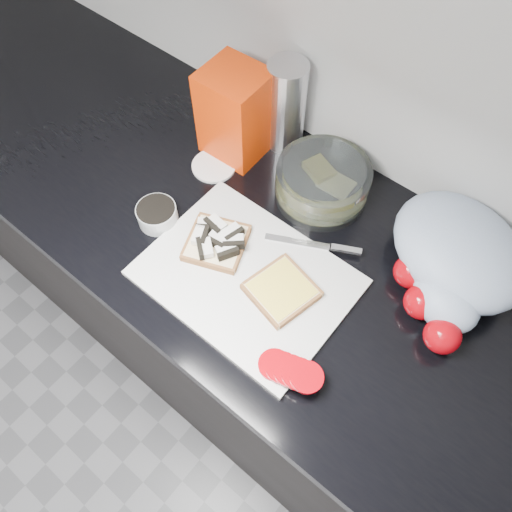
{
  "coord_description": "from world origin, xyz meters",
  "views": [
    {
      "loc": [
        0.32,
        0.74,
        1.78
      ],
      "look_at": [
        0.01,
        1.12,
        0.95
      ],
      "focal_mm": 35.0,
      "sensor_mm": 36.0,
      "label": 1
    }
  ],
  "objects_px": {
    "cutting_board": "(247,277)",
    "glass_bowl": "(322,183)",
    "steel_canister": "(286,106)",
    "bread_bag": "(236,113)"
  },
  "relations": [
    {
      "from": "glass_bowl",
      "to": "bread_bag",
      "type": "distance_m",
      "value": 0.24
    },
    {
      "from": "cutting_board",
      "to": "steel_canister",
      "type": "relative_size",
      "value": 1.88
    },
    {
      "from": "cutting_board",
      "to": "bread_bag",
      "type": "xyz_separation_m",
      "value": [
        -0.24,
        0.26,
        0.1
      ]
    },
    {
      "from": "cutting_board",
      "to": "bread_bag",
      "type": "height_order",
      "value": "bread_bag"
    },
    {
      "from": "glass_bowl",
      "to": "steel_canister",
      "type": "bearing_deg",
      "value": 153.92
    },
    {
      "from": "glass_bowl",
      "to": "bread_bag",
      "type": "height_order",
      "value": "bread_bag"
    },
    {
      "from": "glass_bowl",
      "to": "bread_bag",
      "type": "relative_size",
      "value": 0.97
    },
    {
      "from": "bread_bag",
      "to": "steel_canister",
      "type": "bearing_deg",
      "value": 48.94
    },
    {
      "from": "cutting_board",
      "to": "glass_bowl",
      "type": "height_order",
      "value": "glass_bowl"
    },
    {
      "from": "cutting_board",
      "to": "steel_canister",
      "type": "height_order",
      "value": "steel_canister"
    }
  ]
}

